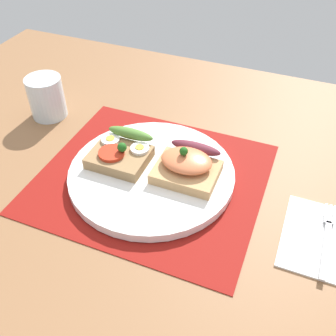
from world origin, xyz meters
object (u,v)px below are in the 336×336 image
(sandwich_salmon, at_px, (188,165))
(napkin, at_px, (326,240))
(plate, at_px, (152,173))
(drinking_glass, at_px, (46,97))
(fork, at_px, (327,237))
(sandwich_egg_tomato, at_px, (122,152))

(sandwich_salmon, xyz_separation_m, napkin, (0.23, -0.04, -0.03))
(plate, distance_m, sandwich_salmon, 0.07)
(sandwich_salmon, relative_size, drinking_glass, 1.23)
(plate, relative_size, fork, 1.95)
(sandwich_egg_tomato, bearing_deg, sandwich_salmon, 3.10)
(fork, height_order, drinking_glass, drinking_glass)
(napkin, relative_size, fork, 1.00)
(sandwich_salmon, distance_m, fork, 0.24)
(plate, relative_size, drinking_glass, 3.33)
(sandwich_egg_tomato, bearing_deg, napkin, -6.08)
(sandwich_egg_tomato, bearing_deg, plate, -8.79)
(sandwich_salmon, height_order, fork, sandwich_salmon)
(plate, relative_size, napkin, 1.95)
(sandwich_salmon, height_order, napkin, sandwich_salmon)
(sandwich_egg_tomato, relative_size, sandwich_salmon, 0.94)
(drinking_glass, bearing_deg, sandwich_salmon, -13.87)
(napkin, bearing_deg, sandwich_salmon, 169.31)
(sandwich_egg_tomato, bearing_deg, fork, -5.80)
(sandwich_egg_tomato, xyz_separation_m, sandwich_salmon, (0.12, 0.01, 0.00))
(plate, bearing_deg, fork, -5.17)
(plate, height_order, sandwich_egg_tomato, sandwich_egg_tomato)
(sandwich_egg_tomato, height_order, fork, sandwich_egg_tomato)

